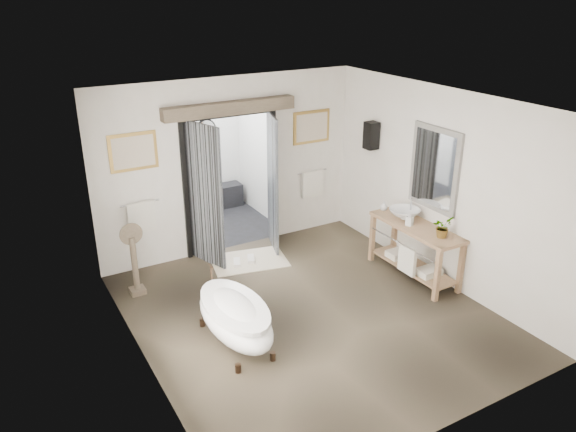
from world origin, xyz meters
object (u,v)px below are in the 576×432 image
object	(u,v)px
clawfoot_tub	(235,317)
rug	(249,261)
vanity	(414,247)
basin	(404,214)

from	to	relation	value
clawfoot_tub	rug	size ratio (longest dim) A/B	1.31
clawfoot_tub	vanity	world-z (taller)	vanity
clawfoot_tub	rug	distance (m)	2.28
clawfoot_tub	vanity	xyz separation A→B (m)	(3.11, 0.22, 0.13)
vanity	rug	bearing A→B (deg)	138.91
vanity	rug	world-z (taller)	vanity
vanity	rug	distance (m)	2.66
basin	clawfoot_tub	bearing A→B (deg)	-167.25
clawfoot_tub	basin	bearing A→B (deg)	9.53
vanity	basin	size ratio (longest dim) A/B	3.35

